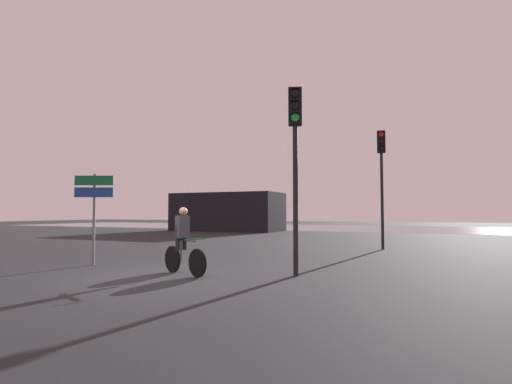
# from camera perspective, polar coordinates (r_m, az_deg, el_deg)

# --- Properties ---
(ground_plane) EXTENTS (120.00, 120.00, 0.00)m
(ground_plane) POSITION_cam_1_polar(r_m,az_deg,el_deg) (9.80, -15.03, -11.61)
(ground_plane) COLOR black
(water_strip) EXTENTS (80.00, 16.00, 0.01)m
(water_strip) POSITION_cam_1_polar(r_m,az_deg,el_deg) (39.55, 15.18, -5.01)
(water_strip) COLOR slate
(water_strip) RESTS_ON ground
(distant_building) EXTENTS (8.87, 4.00, 3.09)m
(distant_building) POSITION_cam_1_polar(r_m,az_deg,el_deg) (32.93, -4.13, -2.86)
(distant_building) COLOR black
(distant_building) RESTS_ON ground
(traffic_light_far_right) EXTENTS (0.36, 0.37, 4.84)m
(traffic_light_far_right) POSITION_cam_1_polar(r_m,az_deg,el_deg) (17.10, 17.50, 3.39)
(traffic_light_far_right) COLOR black
(traffic_light_far_right) RESTS_ON ground
(traffic_light_near_right) EXTENTS (0.38, 0.40, 4.48)m
(traffic_light_near_right) POSITION_cam_1_polar(r_m,az_deg,el_deg) (9.62, 5.62, 6.75)
(traffic_light_near_right) COLOR black
(traffic_light_near_right) RESTS_ON ground
(direction_sign_post) EXTENTS (1.01, 0.49, 2.60)m
(direction_sign_post) POSITION_cam_1_polar(r_m,az_deg,el_deg) (12.31, -22.14, -1.33)
(direction_sign_post) COLOR slate
(direction_sign_post) RESTS_ON ground
(cyclist) EXTENTS (1.60, 0.74, 1.62)m
(cyclist) POSITION_cam_1_polar(r_m,az_deg,el_deg) (9.84, -10.37, -6.82)
(cyclist) COLOR black
(cyclist) RESTS_ON ground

